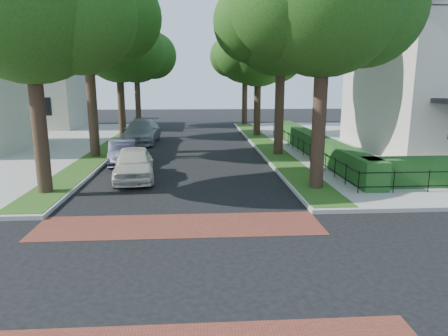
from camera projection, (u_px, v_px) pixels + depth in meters
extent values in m
plane|color=black|center=(174.00, 272.00, 9.51)|extent=(120.00, 120.00, 0.00)
cube|color=maroon|center=(180.00, 225.00, 12.63)|extent=(9.00, 2.20, 0.01)
cube|color=#214212|center=(265.00, 144.00, 28.45)|extent=(1.60, 29.80, 0.02)
cube|color=#214212|center=(112.00, 145.00, 27.77)|extent=(1.60, 29.80, 0.02)
cylinder|color=black|center=(320.00, 98.00, 15.89)|extent=(0.56, 0.56, 7.35)
sphere|color=#183A0F|center=(365.00, 7.00, 15.56)|extent=(4.65, 4.65, 4.65)
sphere|color=#183A0F|center=(286.00, 1.00, 14.84)|extent=(4.34, 4.34, 4.34)
cylinder|color=black|center=(280.00, 90.00, 23.65)|extent=(0.56, 0.56, 7.70)
sphere|color=#183A0F|center=(282.00, 18.00, 22.80)|extent=(6.60, 6.60, 6.60)
sphere|color=#183A0F|center=(311.00, 26.00, 23.29)|extent=(4.95, 4.95, 4.95)
sphere|color=#183A0F|center=(254.00, 22.00, 22.56)|extent=(4.62, 4.62, 4.62)
sphere|color=#183A0F|center=(278.00, 13.00, 24.31)|extent=(4.29, 4.29, 4.29)
cylinder|color=black|center=(257.00, 95.00, 32.55)|extent=(0.56, 0.56, 6.65)
sphere|color=#183A0F|center=(258.00, 50.00, 31.81)|extent=(5.80, 5.80, 5.80)
sphere|color=#183A0F|center=(277.00, 55.00, 32.29)|extent=(4.35, 4.35, 4.35)
sphere|color=#183A0F|center=(240.00, 54.00, 31.59)|extent=(4.06, 4.06, 4.06)
sphere|color=#183A0F|center=(257.00, 45.00, 33.13)|extent=(3.77, 3.77, 3.77)
cylinder|color=black|center=(245.00, 90.00, 41.29)|extent=(0.56, 0.56, 7.00)
sphere|color=#183A0F|center=(245.00, 53.00, 40.52)|extent=(6.00, 6.00, 6.00)
sphere|color=#183A0F|center=(261.00, 58.00, 41.00)|extent=(4.50, 4.50, 4.50)
sphere|color=#183A0F|center=(231.00, 56.00, 40.29)|extent=(4.20, 4.20, 4.20)
sphere|color=#183A0F|center=(244.00, 49.00, 41.88)|extent=(3.90, 3.90, 3.90)
cylinder|color=black|center=(37.00, 104.00, 15.23)|extent=(0.56, 0.56, 7.00)
sphere|color=#183A0F|center=(27.00, 0.00, 14.45)|extent=(6.00, 6.00, 6.00)
sphere|color=#183A0F|center=(77.00, 14.00, 14.93)|extent=(4.50, 4.50, 4.50)
cylinder|color=black|center=(91.00, 87.00, 22.92)|extent=(0.56, 0.56, 8.05)
sphere|color=#183A0F|center=(86.00, 9.00, 22.03)|extent=(6.40, 6.40, 6.40)
sphere|color=#183A0F|center=(119.00, 18.00, 22.52)|extent=(4.80, 4.80, 4.80)
sphere|color=#183A0F|center=(55.00, 14.00, 21.80)|extent=(4.48, 4.48, 4.48)
sphere|color=#183A0F|center=(94.00, 5.00, 23.49)|extent=(4.16, 4.16, 4.16)
cylinder|color=black|center=(121.00, 94.00, 31.83)|extent=(0.56, 0.56, 6.86)
sphere|color=#183A0F|center=(118.00, 46.00, 31.07)|extent=(5.60, 5.60, 5.60)
sphere|color=#183A0F|center=(139.00, 52.00, 31.54)|extent=(4.20, 4.20, 4.20)
sphere|color=#183A0F|center=(100.00, 50.00, 30.85)|extent=(3.92, 3.92, 3.92)
sphere|color=#183A0F|center=(123.00, 41.00, 32.34)|extent=(3.64, 3.64, 3.64)
cylinder|color=black|center=(137.00, 90.00, 40.58)|extent=(0.56, 0.56, 7.14)
sphere|color=#183A0F|center=(136.00, 51.00, 39.79)|extent=(6.20, 6.20, 6.20)
sphere|color=#183A0F|center=(153.00, 56.00, 40.27)|extent=(4.65, 4.65, 4.65)
sphere|color=#183A0F|center=(120.00, 54.00, 39.56)|extent=(4.34, 4.34, 4.34)
sphere|color=#183A0F|center=(139.00, 47.00, 41.20)|extent=(4.03, 4.03, 4.03)
cube|color=#184518|center=(314.00, 144.00, 24.48)|extent=(1.00, 18.00, 1.20)
cube|color=beige|center=(33.00, 93.00, 39.04)|extent=(9.00, 8.00, 6.50)
cube|color=maroon|center=(50.00, 38.00, 36.58)|extent=(0.80, 0.80, 3.64)
imported|color=beige|center=(134.00, 164.00, 18.48)|extent=(2.32, 4.64, 1.52)
imported|color=#1E202E|center=(123.00, 152.00, 22.00)|extent=(2.01, 4.23, 1.34)
imported|color=gray|center=(142.00, 132.00, 29.82)|extent=(2.50, 5.90, 1.70)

